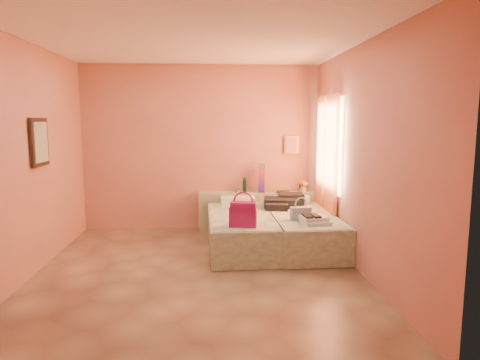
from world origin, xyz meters
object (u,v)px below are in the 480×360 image
object	(u,v)px
bed_right	(301,230)
towel_stack	(315,220)
magenta_handbag	(243,214)
green_book	(283,192)
bed_left	(241,231)
blue_handbag	(301,213)
headboard_ledge	(259,211)
flower_vase	(303,185)
water_bottle	(245,185)

from	to	relation	value
bed_right	towel_stack	size ratio (longest dim) A/B	5.71
magenta_handbag	green_book	bearing A→B (deg)	74.87
bed_left	magenta_handbag	bearing A→B (deg)	-93.01
bed_left	blue_handbag	bearing A→B (deg)	-28.32
bed_left	towel_stack	size ratio (longest dim) A/B	5.71
bed_left	bed_right	size ratio (longest dim) A/B	1.00
headboard_ledge	bed_left	bearing A→B (deg)	-109.65
flower_vase	towel_stack	distance (m)	1.72
water_bottle	green_book	bearing A→B (deg)	-6.62
flower_vase	bed_right	bearing A→B (deg)	-103.51
headboard_ledge	magenta_handbag	world-z (taller)	magenta_handbag
flower_vase	magenta_handbag	world-z (taller)	flower_vase
bed_right	green_book	distance (m)	1.06
bed_right	magenta_handbag	distance (m)	1.24
bed_right	blue_handbag	world-z (taller)	blue_handbag
bed_right	water_bottle	bearing A→B (deg)	124.89
blue_handbag	towel_stack	xyz separation A→B (m)	(0.15, -0.26, -0.04)
bed_left	blue_handbag	distance (m)	0.96
flower_vase	magenta_handbag	bearing A→B (deg)	-123.67
blue_handbag	water_bottle	bearing A→B (deg)	107.12
water_bottle	flower_vase	xyz separation A→B (m)	(1.01, -0.02, -0.00)
magenta_handbag	blue_handbag	world-z (taller)	magenta_handbag
bed_right	towel_stack	distance (m)	0.73
headboard_ledge	bed_right	distance (m)	1.18
bed_left	water_bottle	xyz separation A→B (m)	(0.13, 1.05, 0.52)
green_book	flower_vase	bearing A→B (deg)	27.06
bed_right	magenta_handbag	size ratio (longest dim) A/B	5.74
green_book	flower_vase	xyz separation A→B (m)	(0.37, 0.05, 0.10)
water_bottle	towel_stack	distance (m)	1.91
headboard_ledge	green_book	xyz separation A→B (m)	(0.40, -0.08, 0.34)
blue_handbag	towel_stack	bearing A→B (deg)	-68.06
water_bottle	magenta_handbag	distance (m)	1.78
flower_vase	blue_handbag	size ratio (longest dim) A/B	0.83
water_bottle	blue_handbag	world-z (taller)	water_bottle
magenta_handbag	water_bottle	bearing A→B (deg)	95.09
flower_vase	headboard_ledge	bearing A→B (deg)	178.24
bed_left	green_book	xyz separation A→B (m)	(0.78, 0.97, 0.42)
headboard_ledge	blue_handbag	size ratio (longest dim) A/B	7.32
headboard_ledge	flower_vase	xyz separation A→B (m)	(0.77, -0.02, 0.44)
bed_right	flower_vase	xyz separation A→B (m)	(0.25, 1.03, 0.52)
bed_left	water_bottle	distance (m)	1.18
green_book	magenta_handbag	xyz separation A→B (m)	(-0.80, -1.70, -0.00)
green_book	bed_right	bearing A→B (deg)	-63.98
bed_left	flower_vase	distance (m)	1.62
bed_right	flower_vase	world-z (taller)	flower_vase
flower_vase	water_bottle	bearing A→B (deg)	178.85
green_book	towel_stack	xyz separation A→B (m)	(0.17, -1.64, -0.12)
headboard_ledge	magenta_handbag	distance (m)	1.85
headboard_ledge	blue_handbag	distance (m)	1.54
bed_left	magenta_handbag	size ratio (longest dim) A/B	5.74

